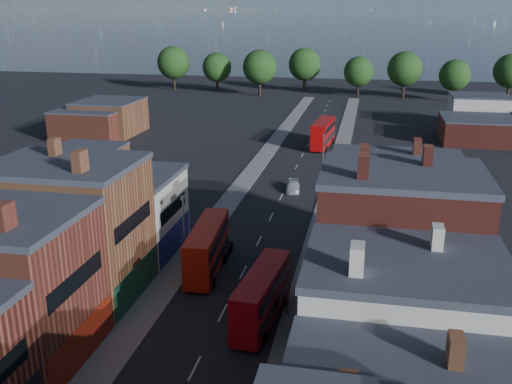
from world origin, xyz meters
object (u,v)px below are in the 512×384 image
at_px(bus_2, 323,133).
at_px(car_2, 219,250).
at_px(ped_3, 286,304).
at_px(bus_1, 262,295).
at_px(car_3, 293,187).
at_px(bus_0, 207,247).

relative_size(bus_2, car_2, 2.36).
bearing_deg(ped_3, bus_1, 124.49).
bearing_deg(bus_2, ped_3, -82.66).
height_order(bus_1, car_3, bus_1).
height_order(car_2, ped_3, ped_3).
bearing_deg(ped_3, car_3, 0.42).
bearing_deg(car_2, bus_1, -62.44).
xyz_separation_m(bus_0, car_3, (4.70, 27.27, -1.86)).
bearing_deg(ped_3, car_2, 33.61).
bearing_deg(bus_1, bus_0, 135.76).
bearing_deg(car_2, ped_3, -52.41).
xyz_separation_m(bus_0, bus_1, (7.00, -8.35, -0.15)).
xyz_separation_m(bus_2, car_2, (-6.25, -52.06, -1.99)).
xyz_separation_m(car_3, ped_3, (4.10, -34.06, 0.27)).
bearing_deg(bus_0, bus_2, 79.10).
xyz_separation_m(bus_0, ped_3, (8.80, -6.79, -1.58)).
distance_m(bus_1, car_2, 13.77).
xyz_separation_m(bus_1, bus_2, (-0.59, 63.90, 0.33)).
xyz_separation_m(bus_1, car_3, (-2.30, 35.62, -1.71)).
relative_size(bus_1, car_2, 2.08).
height_order(car_3, ped_3, ped_3).
xyz_separation_m(bus_1, car_2, (-6.84, 11.84, -1.66)).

